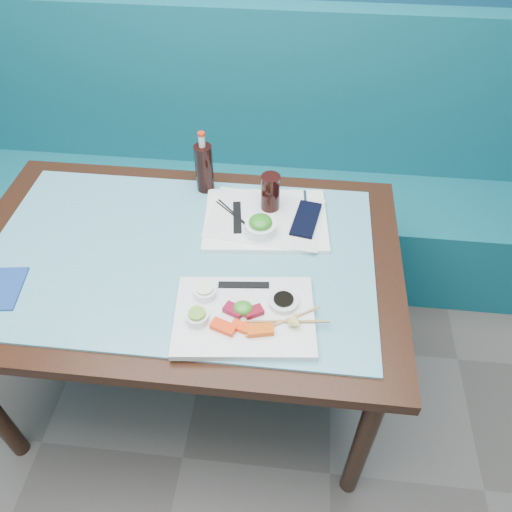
# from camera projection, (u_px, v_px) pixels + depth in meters

# --- Properties ---
(booth_bench) EXTENTS (3.00, 0.56, 1.17)m
(booth_bench) POSITION_uv_depth(u_px,v_px,m) (225.00, 187.00, 2.43)
(booth_bench) COLOR #105E6A
(booth_bench) RESTS_ON ground
(dining_table) EXTENTS (1.40, 0.90, 0.75)m
(dining_table) POSITION_uv_depth(u_px,v_px,m) (183.00, 273.00, 1.64)
(dining_table) COLOR black
(dining_table) RESTS_ON ground
(glass_top) EXTENTS (1.22, 0.76, 0.01)m
(glass_top) POSITION_uv_depth(u_px,v_px,m) (180.00, 255.00, 1.58)
(glass_top) COLOR #589EB0
(glass_top) RESTS_ON dining_table
(sashimi_plate) EXTENTS (0.42, 0.32, 0.02)m
(sashimi_plate) POSITION_uv_depth(u_px,v_px,m) (244.00, 316.00, 1.39)
(sashimi_plate) COLOR white
(sashimi_plate) RESTS_ON glass_top
(salmon_left) EXTENTS (0.08, 0.05, 0.02)m
(salmon_left) POSITION_uv_depth(u_px,v_px,m) (223.00, 327.00, 1.35)
(salmon_left) COLOR #FF350A
(salmon_left) RESTS_ON sashimi_plate
(salmon_mid) EXTENTS (0.07, 0.05, 0.01)m
(salmon_mid) POSITION_uv_depth(u_px,v_px,m) (242.00, 327.00, 1.35)
(salmon_mid) COLOR #FB3B0A
(salmon_mid) RESTS_ON sashimi_plate
(salmon_right) EXTENTS (0.08, 0.05, 0.02)m
(salmon_right) POSITION_uv_depth(u_px,v_px,m) (260.00, 330.00, 1.34)
(salmon_right) COLOR #E24F09
(salmon_right) RESTS_ON sashimi_plate
(tuna_left) EXTENTS (0.06, 0.05, 0.02)m
(tuna_left) POSITION_uv_depth(u_px,v_px,m) (234.00, 310.00, 1.39)
(tuna_left) COLOR maroon
(tuna_left) RESTS_ON sashimi_plate
(tuna_right) EXTENTS (0.06, 0.05, 0.02)m
(tuna_right) POSITION_uv_depth(u_px,v_px,m) (254.00, 312.00, 1.38)
(tuna_right) COLOR maroon
(tuna_right) RESTS_ON sashimi_plate
(seaweed_garnish) EXTENTS (0.06, 0.06, 0.03)m
(seaweed_garnish) POSITION_uv_depth(u_px,v_px,m) (243.00, 308.00, 1.38)
(seaweed_garnish) COLOR #368C20
(seaweed_garnish) RESTS_ON sashimi_plate
(ramekin_wasabi) EXTENTS (0.07, 0.07, 0.03)m
(ramekin_wasabi) POSITION_uv_depth(u_px,v_px,m) (197.00, 318.00, 1.36)
(ramekin_wasabi) COLOR white
(ramekin_wasabi) RESTS_ON sashimi_plate
(wasabi_fill) EXTENTS (0.06, 0.06, 0.01)m
(wasabi_fill) POSITION_uv_depth(u_px,v_px,m) (197.00, 314.00, 1.35)
(wasabi_fill) COLOR #71A836
(wasabi_fill) RESTS_ON ramekin_wasabi
(ramekin_ginger) EXTENTS (0.08, 0.08, 0.03)m
(ramekin_ginger) POSITION_uv_depth(u_px,v_px,m) (205.00, 293.00, 1.42)
(ramekin_ginger) COLOR white
(ramekin_ginger) RESTS_ON sashimi_plate
(ginger_fill) EXTENTS (0.06, 0.06, 0.01)m
(ginger_fill) POSITION_uv_depth(u_px,v_px,m) (205.00, 288.00, 1.41)
(ginger_fill) COLOR #F4E6C8
(ginger_fill) RESTS_ON ramekin_ginger
(soy_dish) EXTENTS (0.11, 0.11, 0.02)m
(soy_dish) POSITION_uv_depth(u_px,v_px,m) (283.00, 302.00, 1.41)
(soy_dish) COLOR silver
(soy_dish) RESTS_ON sashimi_plate
(soy_fill) EXTENTS (0.07, 0.07, 0.01)m
(soy_fill) POSITION_uv_depth(u_px,v_px,m) (284.00, 299.00, 1.40)
(soy_fill) COLOR black
(soy_fill) RESTS_ON soy_dish
(lemon_wedge) EXTENTS (0.05, 0.05, 0.04)m
(lemon_wedge) POSITION_uv_depth(u_px,v_px,m) (296.00, 323.00, 1.34)
(lemon_wedge) COLOR #F2E873
(lemon_wedge) RESTS_ON sashimi_plate
(chopstick_sleeve) EXTENTS (0.15, 0.04, 0.00)m
(chopstick_sleeve) POSITION_uv_depth(u_px,v_px,m) (244.00, 285.00, 1.46)
(chopstick_sleeve) COLOR black
(chopstick_sleeve) RESTS_ON sashimi_plate
(wooden_chopstick_a) EXTENTS (0.20, 0.13, 0.01)m
(wooden_chopstick_a) POSITION_uv_depth(u_px,v_px,m) (284.00, 321.00, 1.36)
(wooden_chopstick_a) COLOR tan
(wooden_chopstick_a) RESTS_ON sashimi_plate
(wooden_chopstick_b) EXTENTS (0.23, 0.03, 0.01)m
(wooden_chopstick_b) POSITION_uv_depth(u_px,v_px,m) (287.00, 321.00, 1.36)
(wooden_chopstick_b) COLOR #997748
(wooden_chopstick_b) RESTS_ON sashimi_plate
(serving_tray) EXTENTS (0.44, 0.34, 0.02)m
(serving_tray) POSITION_uv_depth(u_px,v_px,m) (266.00, 220.00, 1.68)
(serving_tray) COLOR white
(serving_tray) RESTS_ON glass_top
(paper_placemat) EXTENTS (0.40, 0.30, 0.00)m
(paper_placemat) POSITION_uv_depth(u_px,v_px,m) (266.00, 218.00, 1.67)
(paper_placemat) COLOR white
(paper_placemat) RESTS_ON serving_tray
(seaweed_bowl) EXTENTS (0.12, 0.12, 0.04)m
(seaweed_bowl) POSITION_uv_depth(u_px,v_px,m) (260.00, 228.00, 1.61)
(seaweed_bowl) COLOR white
(seaweed_bowl) RESTS_ON serving_tray
(seaweed_salad) EXTENTS (0.10, 0.10, 0.04)m
(seaweed_salad) POSITION_uv_depth(u_px,v_px,m) (260.00, 222.00, 1.59)
(seaweed_salad) COLOR #2A811D
(seaweed_salad) RESTS_ON seaweed_bowl
(cola_glass) EXTENTS (0.08, 0.08, 0.13)m
(cola_glass) POSITION_uv_depth(u_px,v_px,m) (270.00, 192.00, 1.67)
(cola_glass) COLOR black
(cola_glass) RESTS_ON serving_tray
(navy_pouch) EXTENTS (0.10, 0.18, 0.01)m
(navy_pouch) POSITION_uv_depth(u_px,v_px,m) (306.00, 219.00, 1.66)
(navy_pouch) COLOR black
(navy_pouch) RESTS_ON serving_tray
(fork) EXTENTS (0.02, 0.09, 0.01)m
(fork) POSITION_uv_depth(u_px,v_px,m) (305.00, 199.00, 1.73)
(fork) COLOR silver
(fork) RESTS_ON serving_tray
(black_chopstick_a) EXTENTS (0.16, 0.15, 0.01)m
(black_chopstick_a) POSITION_uv_depth(u_px,v_px,m) (236.00, 217.00, 1.67)
(black_chopstick_a) COLOR black
(black_chopstick_a) RESTS_ON serving_tray
(black_chopstick_b) EXTENTS (0.16, 0.17, 0.01)m
(black_chopstick_b) POSITION_uv_depth(u_px,v_px,m) (238.00, 217.00, 1.67)
(black_chopstick_b) COLOR black
(black_chopstick_b) RESTS_ON serving_tray
(tray_sleeve) EXTENTS (0.05, 0.16, 0.00)m
(tray_sleeve) POSITION_uv_depth(u_px,v_px,m) (237.00, 217.00, 1.67)
(tray_sleeve) COLOR black
(tray_sleeve) RESTS_ON serving_tray
(cola_bottle_body) EXTENTS (0.08, 0.08, 0.18)m
(cola_bottle_body) POSITION_uv_depth(u_px,v_px,m) (204.00, 168.00, 1.75)
(cola_bottle_body) COLOR black
(cola_bottle_body) RESTS_ON glass_top
(cola_bottle_neck) EXTENTS (0.03, 0.03, 0.04)m
(cola_bottle_neck) POSITION_uv_depth(u_px,v_px,m) (202.00, 141.00, 1.67)
(cola_bottle_neck) COLOR silver
(cola_bottle_neck) RESTS_ON cola_bottle_body
(cola_bottle_cap) EXTENTS (0.03, 0.03, 0.01)m
(cola_bottle_cap) POSITION_uv_depth(u_px,v_px,m) (201.00, 134.00, 1.65)
(cola_bottle_cap) COLOR red
(cola_bottle_cap) RESTS_ON cola_bottle_neck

